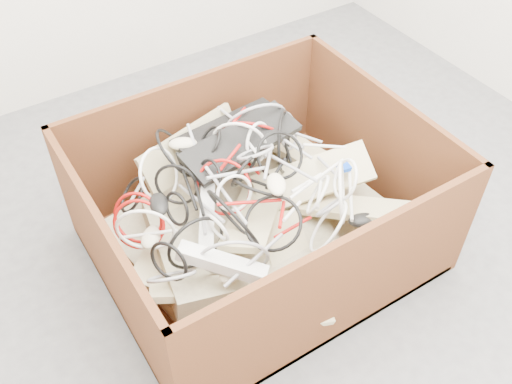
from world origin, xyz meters
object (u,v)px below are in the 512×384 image
cardboard_box (255,226)px  vga_plug (344,167)px  power_strip_left (207,214)px  power_strip_right (222,263)px

cardboard_box → vga_plug: cardboard_box is taller
power_strip_left → cardboard_box: bearing=-52.8°
power_strip_left → vga_plug: power_strip_left is taller
cardboard_box → power_strip_right: (-0.27, -0.24, 0.21)m
power_strip_left → vga_plug: size_ratio=5.99×
cardboard_box → vga_plug: (0.33, -0.09, 0.22)m
power_strip_left → vga_plug: 0.55m
power_strip_left → power_strip_right: size_ratio=0.92×
power_strip_left → power_strip_right: (-0.06, -0.22, 0.00)m
cardboard_box → power_strip_right: 0.42m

